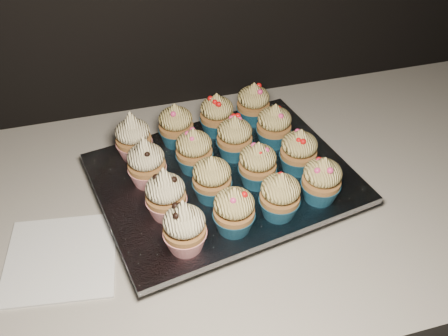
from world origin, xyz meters
The scene contains 21 objects.
cabinet centered at (0.00, 1.70, 0.43)m, with size 2.40×0.60×0.86m, color black.
worktop centered at (0.00, 1.70, 0.88)m, with size 2.44×0.64×0.04m, color beige.
napkin centered at (-0.30, 1.63, 0.90)m, with size 0.16×0.16×0.00m, color white.
baking_tray centered at (-0.02, 1.71, 0.91)m, with size 0.38×0.29×0.02m, color black.
foil_lining centered at (-0.02, 1.71, 0.93)m, with size 0.41×0.32×0.01m, color silver.
cupcake_0 centered at (-0.12, 1.58, 0.97)m, with size 0.06×0.06×0.10m.
cupcake_1 centered at (-0.04, 1.59, 0.97)m, with size 0.06×0.06×0.08m.
cupcake_2 centered at (0.03, 1.60, 0.97)m, with size 0.06×0.06×0.08m.
cupcake_3 centered at (0.11, 1.62, 0.97)m, with size 0.06×0.06×0.08m.
cupcake_4 centered at (-0.13, 1.65, 0.97)m, with size 0.06×0.06×0.10m.
cupcake_5 centered at (-0.05, 1.67, 0.97)m, with size 0.06×0.06×0.08m.
cupcake_6 centered at (0.03, 1.68, 0.97)m, with size 0.06×0.06×0.08m.
cupcake_7 centered at (0.10, 1.70, 0.97)m, with size 0.06×0.06×0.08m.
cupcake_8 centered at (-0.15, 1.73, 0.97)m, with size 0.06×0.06×0.10m.
cupcake_9 centered at (-0.07, 1.74, 0.97)m, with size 0.06×0.06×0.08m.
cupcake_10 centered at (0.01, 1.76, 0.97)m, with size 0.06×0.06×0.08m.
cupcake_11 centered at (0.09, 1.77, 0.97)m, with size 0.06×0.06×0.08m.
cupcake_12 centered at (-0.16, 1.81, 0.97)m, with size 0.06×0.06×0.10m.
cupcake_13 centered at (-0.08, 1.82, 0.97)m, with size 0.06×0.06×0.08m.
cupcake_14 centered at (0.00, 1.83, 0.97)m, with size 0.06×0.06×0.08m.
cupcake_15 centered at (0.07, 1.85, 0.97)m, with size 0.06×0.06×0.08m.
Camera 1 is at (-0.19, 1.11, 1.50)m, focal length 40.00 mm.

